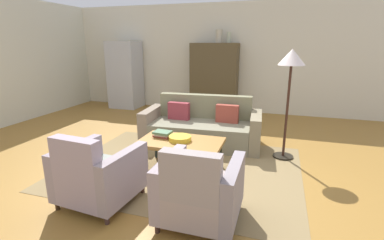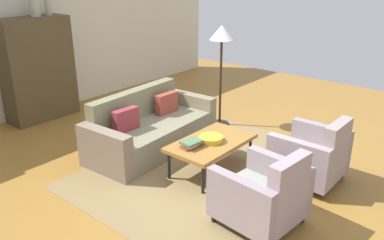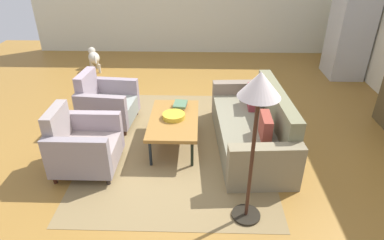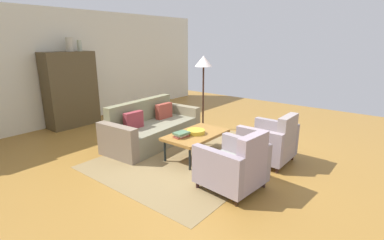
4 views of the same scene
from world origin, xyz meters
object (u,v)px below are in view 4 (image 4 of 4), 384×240
at_px(vase_round, 79,46).
at_px(coffee_table, 196,135).
at_px(armchair_right, 271,143).
at_px(fruit_bowl, 196,132).
at_px(cabinet, 71,90).
at_px(floor_lamp, 203,68).
at_px(vase_tall, 70,44).
at_px(armchair_left, 235,167).
at_px(couch, 151,129).
at_px(book_stack, 181,134).

bearing_deg(vase_round, coffee_table, -90.05).
xyz_separation_m(armchair_right, fruit_bowl, (-0.61, 1.17, 0.13)).
height_order(cabinet, floor_lamp, cabinet).
bearing_deg(fruit_bowl, cabinet, 95.29).
distance_m(vase_tall, vase_round, 0.25).
xyz_separation_m(armchair_left, vase_round, (0.61, 4.76, 1.59)).
height_order(armchair_left, fruit_bowl, armchair_left).
relative_size(armchair_right, vase_tall, 2.73).
xyz_separation_m(couch, vase_round, (0.01, 2.40, 1.64)).
bearing_deg(couch, fruit_bowl, 85.78).
xyz_separation_m(couch, book_stack, (-0.31, -1.11, 0.20)).
distance_m(fruit_bowl, floor_lamp, 1.97).
bearing_deg(couch, vase_tall, -88.08).
relative_size(fruit_bowl, floor_lamp, 0.19).
relative_size(armchair_left, floor_lamp, 0.51).
height_order(couch, vase_tall, vase_tall).
relative_size(armchair_left, book_stack, 2.99).
distance_m(coffee_table, vase_round, 3.90).
height_order(armchair_right, vase_tall, vase_tall).
bearing_deg(vase_round, book_stack, -95.25).
bearing_deg(book_stack, vase_round, 84.75).
xyz_separation_m(armchair_left, book_stack, (0.29, 1.24, 0.14)).
xyz_separation_m(coffee_table, armchair_left, (-0.61, -1.17, -0.06)).
bearing_deg(vase_round, floor_lamp, -61.83).
relative_size(armchair_right, fruit_bowl, 2.70).
distance_m(armchair_right, fruit_bowl, 1.32).
bearing_deg(coffee_table, floor_lamp, 32.34).
distance_m(coffee_table, floor_lamp, 2.00).
bearing_deg(cabinet, book_stack, -89.56).
height_order(armchair_right, floor_lamp, floor_lamp).
bearing_deg(fruit_bowl, book_stack, 165.85).
height_order(fruit_bowl, cabinet, cabinet).
bearing_deg(couch, coffee_table, 86.47).
bearing_deg(vase_tall, floor_lamp, -57.84).
distance_m(fruit_bowl, cabinet, 3.64).
bearing_deg(fruit_bowl, armchair_left, -116.91).
bearing_deg(coffee_table, cabinet, 95.51).
xyz_separation_m(armchair_right, floor_lamp, (0.84, 2.08, 1.10)).
bearing_deg(cabinet, vase_round, -0.77).
bearing_deg(coffee_table, vase_tall, 93.93).
xyz_separation_m(coffee_table, cabinet, (-0.35, 3.60, 0.50)).
relative_size(coffee_table, vase_tall, 3.73).
bearing_deg(armchair_right, couch, 104.63).
bearing_deg(vase_tall, cabinet, 177.29).
xyz_separation_m(coffee_table, armchair_right, (0.60, -1.17, -0.06)).
bearing_deg(armchair_right, floor_lamp, 68.21).
height_order(armchair_left, armchair_right, same).
relative_size(book_stack, vase_round, 1.13).
relative_size(couch, book_stack, 7.31).
distance_m(armchair_right, vase_tall, 5.10).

